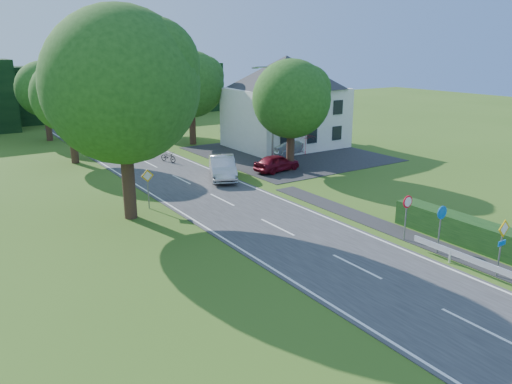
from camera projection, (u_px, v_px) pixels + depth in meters
road at (257, 217)px, 28.58m from camera, size 7.00×80.00×0.04m
parking_pad at (287, 154)px, 45.34m from camera, size 14.00×16.00×0.04m
line_edge_left at (207, 228)px, 26.85m from camera, size 0.12×80.00×0.01m
line_edge_right at (301, 207)px, 30.30m from camera, size 0.12×80.00×0.01m
line_centre at (257, 217)px, 28.57m from camera, size 0.12×80.00×0.01m
tree_main at (124, 116)px, 26.95m from camera, size 9.40×9.40×11.64m
tree_left_far at (70, 112)px, 40.70m from camera, size 7.00×7.00×8.58m
tree_right_far at (191, 98)px, 48.60m from camera, size 7.40×7.40×9.09m
tree_left_back at (45, 101)px, 50.63m from camera, size 6.60×6.60×8.07m
tree_right_back at (151, 100)px, 54.68m from camera, size 6.20×6.20×7.56m
tree_right_mid at (291, 116)px, 38.28m from camera, size 7.00×7.00×8.58m
treeline_right at (120, 91)px, 68.60m from camera, size 30.00×5.00×7.00m
house_white at (286, 101)px, 47.56m from camera, size 10.60×8.40×8.60m
streetlight at (271, 111)px, 39.59m from camera, size 2.03×0.18×8.00m
sign_priority_right at (502, 238)px, 20.75m from camera, size 0.78×0.09×2.59m
sign_roundabout at (441, 220)px, 23.19m from camera, size 0.64×0.08×2.37m
sign_speed_limit at (407, 207)px, 24.75m from camera, size 0.64×0.11×2.37m
sign_priority_left at (148, 181)px, 29.69m from camera, size 0.78×0.09×2.44m
moving_car at (223, 167)px, 36.64m from camera, size 3.72×5.30×1.66m
motorcycle at (168, 157)px, 41.91m from camera, size 1.12×1.84×0.91m
parked_car_red at (277, 163)px, 38.83m from camera, size 4.08×2.08×1.33m
parked_car_silver_a at (289, 147)px, 44.75m from camera, size 4.53×2.14×1.43m
parked_car_silver_b at (317, 141)px, 47.82m from camera, size 5.24×3.17×1.36m
parasol at (306, 144)px, 44.71m from camera, size 2.31×2.34×1.85m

